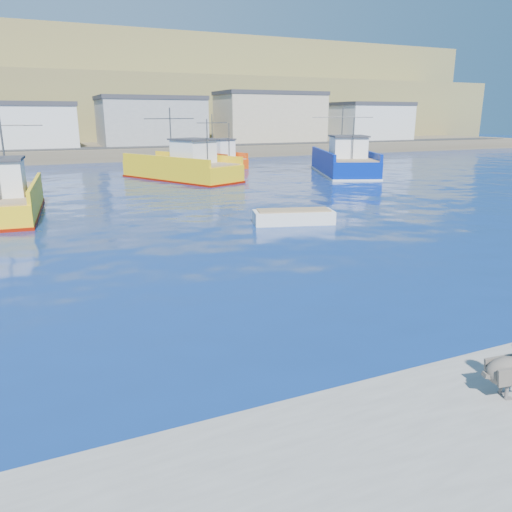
{
  "coord_description": "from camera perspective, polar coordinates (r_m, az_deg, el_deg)",
  "views": [
    {
      "loc": [
        -7.44,
        -10.67,
        5.89
      ],
      "look_at": [
        -0.84,
        4.04,
        1.34
      ],
      "focal_mm": 35.0,
      "sensor_mm": 36.0,
      "label": 1
    }
  ],
  "objects": [
    {
      "name": "ground",
      "position": [
        14.28,
        9.87,
        -8.86
      ],
      "size": [
        260.0,
        260.0,
        0.0
      ],
      "primitive_type": "plane",
      "color": "navy",
      "rests_on": "ground"
    },
    {
      "name": "dock_bollards",
      "position": [
        12.04,
        21.65,
        -11.25
      ],
      "size": [
        36.2,
        0.2,
        0.3
      ],
      "color": "#4C4C4C",
      "rests_on": "dock"
    },
    {
      "name": "far_shore",
      "position": [
        120.15,
        -21.49,
        16.19
      ],
      "size": [
        200.0,
        81.0,
        24.0
      ],
      "color": "brown",
      "rests_on": "ground"
    },
    {
      "name": "trawler_yellow_a",
      "position": [
        33.81,
        -26.55,
        5.77
      ],
      "size": [
        4.75,
        10.66,
        6.4
      ],
      "color": "yellow",
      "rests_on": "ground"
    },
    {
      "name": "trawler_yellow_b",
      "position": [
        48.38,
        -8.38,
        9.93
      ],
      "size": [
        9.36,
        13.31,
        6.69
      ],
      "color": "yellow",
      "rests_on": "ground"
    },
    {
      "name": "trawler_blue",
      "position": [
        53.73,
        10.0,
        10.47
      ],
      "size": [
        9.39,
        14.29,
        6.8
      ],
      "color": "#001C88",
      "rests_on": "ground"
    },
    {
      "name": "boat_orange",
      "position": [
        60.12,
        -4.34,
        11.07
      ],
      "size": [
        5.2,
        8.73,
        6.07
      ],
      "color": "#E43F09",
      "rests_on": "ground"
    },
    {
      "name": "skiff_mid",
      "position": [
        28.3,
        4.3,
        4.34
      ],
      "size": [
        4.76,
        2.74,
        0.98
      ],
      "color": "silver",
      "rests_on": "ground"
    },
    {
      "name": "pelican",
      "position": [
        11.17,
        27.13,
        -11.02
      ],
      "size": [
        1.28,
        0.78,
        1.61
      ],
      "color": "#595451",
      "rests_on": "dock"
    }
  ]
}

